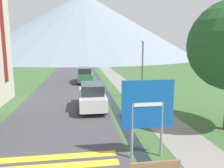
% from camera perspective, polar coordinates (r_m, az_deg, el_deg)
% --- Properties ---
extents(ground_plane, '(160.00, 160.00, 0.00)m').
position_cam_1_polar(ground_plane, '(24.00, -5.36, -0.57)').
color(ground_plane, '#3D6033').
extents(road, '(6.40, 60.00, 0.01)m').
position_cam_1_polar(road, '(33.89, -10.45, 2.38)').
color(road, '#424247').
rests_on(road, ground_plane).
extents(footpath, '(2.20, 60.00, 0.01)m').
position_cam_1_polar(footpath, '(34.19, -0.17, 2.61)').
color(footpath, gray).
rests_on(footpath, ground_plane).
extents(drainage_channel, '(0.60, 60.00, 0.00)m').
position_cam_1_polar(drainage_channel, '(33.94, -4.19, 2.53)').
color(drainage_channel, black).
rests_on(drainage_channel, ground_plane).
extents(mountain_distant, '(82.66, 82.66, 23.75)m').
position_cam_1_polar(mountain_distant, '(86.74, -7.32, 14.81)').
color(mountain_distant, gray).
rests_on(mountain_distant, ground_plane).
extents(road_sign, '(2.03, 0.11, 3.10)m').
position_cam_1_polar(road_sign, '(8.48, 9.30, -6.54)').
color(road_sign, gray).
rests_on(road_sign, ground_plane).
extents(parked_car_near, '(1.83, 4.45, 1.82)m').
position_cam_1_polar(parked_car_near, '(15.25, -5.25, -3.15)').
color(parked_car_near, silver).
rests_on(parked_car_near, ground_plane).
extents(parked_car_far, '(1.83, 4.44, 1.82)m').
position_cam_1_polar(parked_car_far, '(26.35, -7.18, 2.34)').
color(parked_car_far, '#28663D').
rests_on(parked_car_far, ground_plane).
extents(streetlamp, '(0.28, 0.28, 4.86)m').
position_cam_1_polar(streetlamp, '(18.07, 7.97, 5.24)').
color(streetlamp, '#515156').
rests_on(streetlamp, ground_plane).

